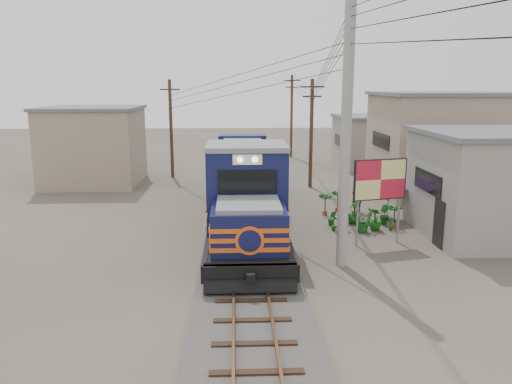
{
  "coord_description": "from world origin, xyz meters",
  "views": [
    {
      "loc": [
        -0.46,
        -18.09,
        6.65
      ],
      "look_at": [
        0.43,
        2.47,
        2.2
      ],
      "focal_mm": 35.0,
      "sensor_mm": 36.0,
      "label": 1
    }
  ],
  "objects_px": {
    "vendor": "(357,197)",
    "market_umbrella": "(389,182)",
    "locomotive": "(245,187)",
    "billboard": "(380,182)"
  },
  "relations": [
    {
      "from": "locomotive",
      "to": "billboard",
      "type": "bearing_deg",
      "value": -30.22
    },
    {
      "from": "locomotive",
      "to": "market_umbrella",
      "type": "distance_m",
      "value": 7.23
    },
    {
      "from": "billboard",
      "to": "vendor",
      "type": "relative_size",
      "value": 2.21
    },
    {
      "from": "billboard",
      "to": "market_umbrella",
      "type": "bearing_deg",
      "value": 53.99
    },
    {
      "from": "vendor",
      "to": "market_umbrella",
      "type": "bearing_deg",
      "value": 109.81
    },
    {
      "from": "locomotive",
      "to": "vendor",
      "type": "height_order",
      "value": "locomotive"
    },
    {
      "from": "market_umbrella",
      "to": "locomotive",
      "type": "bearing_deg",
      "value": -174.68
    },
    {
      "from": "billboard",
      "to": "vendor",
      "type": "height_order",
      "value": "billboard"
    },
    {
      "from": "billboard",
      "to": "market_umbrella",
      "type": "height_order",
      "value": "billboard"
    },
    {
      "from": "market_umbrella",
      "to": "billboard",
      "type": "bearing_deg",
      "value": -112.75
    }
  ]
}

